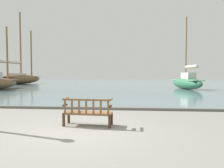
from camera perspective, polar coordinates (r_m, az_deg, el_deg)
ground_plane at (r=6.27m, az=-9.06°, el=-13.07°), size 160.00×160.00×0.00m
harbor_water at (r=49.90m, az=3.50°, el=0.53°), size 100.00×80.00×0.08m
quay_edge_kerb at (r=9.95m, az=-3.55°, el=-6.91°), size 40.00×0.30×0.12m
park_bench at (r=6.73m, az=-6.94°, el=-7.89°), size 1.63×0.62×0.92m
sailboat_centre_channel at (r=41.10m, az=-24.86°, el=1.70°), size 5.03×11.12×13.42m
sailboat_far_port at (r=25.40m, az=20.48°, el=0.55°), size 2.92×7.04×8.59m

